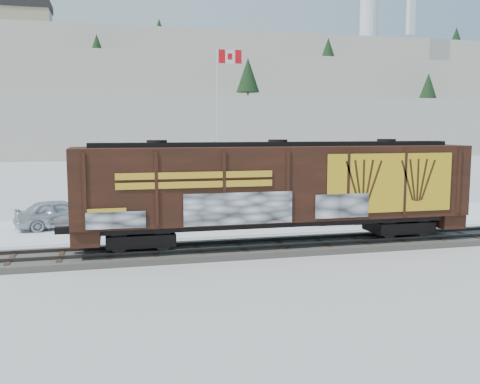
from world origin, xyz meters
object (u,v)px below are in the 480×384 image
object	(u,v)px
hopper_railcar	(278,186)
car_silver	(60,213)
flagpole	(219,147)
car_white	(314,205)
car_dark	(341,211)

from	to	relation	value
hopper_railcar	car_silver	xyz separation A→B (m)	(-10.49, 8.18, -2.16)
hopper_railcar	flagpole	bearing A→B (deg)	88.35
hopper_railcar	car_silver	distance (m)	13.48
car_silver	car_white	xyz separation A→B (m)	(15.62, 0.03, -0.03)
hopper_railcar	flagpole	size ratio (longest dim) A/B	1.59
flagpole	hopper_railcar	bearing A→B (deg)	-91.65
car_white	car_silver	bearing A→B (deg)	112.62
car_silver	car_dark	distance (m)	16.63
hopper_railcar	car_white	size ratio (longest dim) A/B	3.76
hopper_railcar	car_silver	size ratio (longest dim) A/B	3.75
car_silver	car_white	distance (m)	15.62
car_dark	car_white	bearing A→B (deg)	25.36
hopper_railcar	car_dark	distance (m)	8.68
hopper_railcar	flagpole	xyz separation A→B (m)	(0.45, 15.73, 1.33)
car_silver	flagpole	bearing A→B (deg)	-68.79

